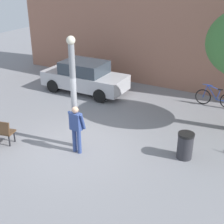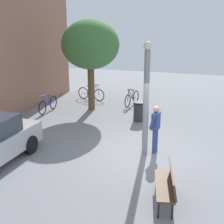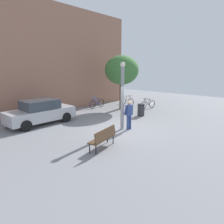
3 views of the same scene
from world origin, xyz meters
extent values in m
plane|color=gray|center=(0.00, 0.00, 0.00)|extent=(36.00, 36.00, 0.00)
cylinder|color=gray|center=(0.02, -0.02, 1.79)|extent=(0.19, 0.19, 3.57)
sphere|color=#F2EACC|center=(0.02, -0.02, 3.69)|extent=(0.28, 0.28, 0.28)
cylinder|color=#334784|center=(0.18, -0.32, 0.42)|extent=(0.14, 0.14, 0.85)
cylinder|color=#334784|center=(0.38, -0.34, 0.42)|extent=(0.14, 0.14, 0.85)
cube|color=#334784|center=(0.28, -0.33, 1.15)|extent=(0.42, 0.25, 0.60)
sphere|color=tan|center=(0.28, -0.33, 1.56)|extent=(0.22, 0.22, 0.22)
cylinder|color=#334784|center=(0.03, -0.26, 1.18)|extent=(0.11, 0.24, 0.55)
cylinder|color=#334784|center=(0.53, -0.30, 1.18)|extent=(0.11, 0.24, 0.55)
cube|color=#513823|center=(-2.73, -1.17, 0.45)|extent=(1.66, 0.79, 0.06)
cube|color=#513823|center=(-2.69, -1.35, 0.70)|extent=(1.59, 0.48, 0.44)
cylinder|color=black|center=(-3.47, -1.18, 0.21)|extent=(0.05, 0.05, 0.42)
cylinder|color=black|center=(-2.07, -0.85, 0.21)|extent=(0.05, 0.05, 0.42)
cylinder|color=black|center=(-3.40, -1.49, 0.21)|extent=(0.05, 0.05, 0.42)
cylinder|color=black|center=(-2.00, -1.16, 0.21)|extent=(0.05, 0.05, 0.42)
cylinder|color=brown|center=(4.61, 3.91, 1.17)|extent=(0.34, 0.34, 2.33)
ellipsoid|color=#3D7336|center=(4.61, 3.91, 3.34)|extent=(2.88, 2.88, 2.45)
torus|color=black|center=(5.62, 2.24, 0.36)|extent=(0.71, 0.16, 0.71)
torus|color=black|center=(6.71, 2.07, 0.36)|extent=(0.71, 0.16, 0.71)
cylinder|color=black|center=(5.98, 2.18, 0.64)|extent=(0.50, 0.11, 0.64)
cylinder|color=black|center=(6.03, 2.17, 0.88)|extent=(0.58, 0.12, 0.18)
cylinder|color=black|center=(6.26, 2.14, 0.57)|extent=(0.14, 0.06, 0.48)
cylinder|color=black|center=(6.46, 2.11, 0.33)|extent=(0.50, 0.11, 0.04)
cylinder|color=black|center=(5.69, 2.23, 0.64)|extent=(0.17, 0.06, 0.63)
cube|color=black|center=(6.31, 2.13, 0.83)|extent=(0.21, 0.11, 0.04)
cylinder|color=black|center=(5.75, 2.22, 0.95)|extent=(0.44, 0.10, 0.03)
torus|color=black|center=(6.36, 4.17, 0.36)|extent=(0.18, 0.71, 0.71)
torus|color=black|center=(6.56, 5.25, 0.36)|extent=(0.18, 0.71, 0.71)
cylinder|color=#ADADB7|center=(6.43, 4.53, 0.64)|extent=(0.13, 0.50, 0.64)
cylinder|color=#ADADB7|center=(6.44, 4.58, 0.88)|extent=(0.14, 0.58, 0.18)
cylinder|color=#ADADB7|center=(6.48, 4.81, 0.57)|extent=(0.06, 0.14, 0.48)
cylinder|color=#ADADB7|center=(6.51, 5.01, 0.33)|extent=(0.13, 0.50, 0.04)
cylinder|color=#ADADB7|center=(6.37, 4.23, 0.64)|extent=(0.07, 0.17, 0.63)
cube|color=black|center=(6.49, 4.86, 0.83)|extent=(0.11, 0.21, 0.04)
cylinder|color=#ADADB7|center=(6.38, 4.30, 0.95)|extent=(0.11, 0.44, 0.03)
torus|color=black|center=(2.92, 5.81, 0.36)|extent=(0.71, 0.06, 0.71)
torus|color=black|center=(4.02, 5.83, 0.36)|extent=(0.71, 0.06, 0.71)
cylinder|color=blue|center=(3.29, 5.82, 0.64)|extent=(0.50, 0.04, 0.64)
cylinder|color=blue|center=(3.34, 5.82, 0.88)|extent=(0.58, 0.05, 0.18)
cylinder|color=blue|center=(3.57, 5.82, 0.57)|extent=(0.14, 0.04, 0.48)
cylinder|color=blue|center=(3.77, 5.83, 0.33)|extent=(0.50, 0.04, 0.04)
cylinder|color=blue|center=(2.99, 5.82, 0.64)|extent=(0.17, 0.04, 0.63)
cube|color=black|center=(3.62, 5.83, 0.83)|extent=(0.20, 0.08, 0.04)
cylinder|color=blue|center=(3.05, 5.82, 0.95)|extent=(0.44, 0.04, 0.03)
cylinder|color=black|center=(-1.26, 3.74, 0.32)|extent=(0.64, 0.22, 0.64)
cylinder|color=#2D2D33|center=(3.55, 1.08, 0.41)|extent=(0.51, 0.51, 0.82)
cylinder|color=black|center=(3.55, 1.08, 0.86)|extent=(0.53, 0.53, 0.08)
camera|label=1|loc=(5.75, -7.78, 5.73)|focal=50.74mm
camera|label=2|loc=(-9.68, -2.18, 4.42)|focal=49.20mm
camera|label=3|loc=(-8.50, -7.10, 3.50)|focal=31.59mm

